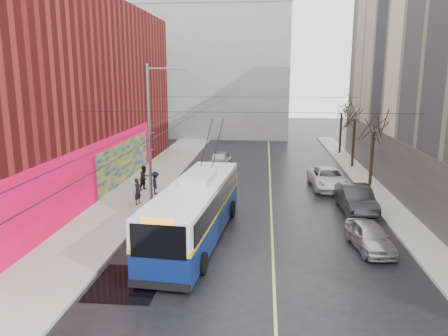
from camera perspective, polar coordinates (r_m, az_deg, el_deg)
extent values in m
plane|color=black|center=(18.87, 1.82, -14.11)|extent=(140.00, 140.00, 0.00)
cube|color=gray|center=(31.38, -11.53, -3.41)|extent=(4.00, 60.00, 0.15)
cube|color=gray|center=(31.10, 20.11, -4.06)|extent=(2.00, 60.00, 0.15)
cube|color=#BFB74C|center=(32.01, 6.08, -3.05)|extent=(0.12, 50.00, 0.01)
cube|color=#5C1212|center=(35.29, -23.74, 8.93)|extent=(12.00, 36.00, 14.00)
cube|color=#E90532|center=(29.73, -16.41, -0.70)|extent=(0.08, 28.00, 4.00)
cube|color=#05339A|center=(35.31, -12.75, 0.81)|extent=(0.06, 12.00, 3.20)
cube|color=#4C4742|center=(32.79, 21.13, 0.14)|extent=(0.06, 36.00, 4.00)
cube|color=gray|center=(62.30, -1.11, 12.71)|extent=(20.00, 12.00, 18.00)
cylinder|color=slate|center=(28.14, -9.75, 4.10)|extent=(0.20, 0.20, 9.00)
cube|color=#590C1E|center=(28.09, -9.04, 3.49)|extent=(0.04, 0.60, 1.10)
cylinder|color=slate|center=(27.59, -7.60, 12.76)|extent=(2.40, 0.10, 0.10)
cube|color=slate|center=(27.36, -5.29, 12.61)|extent=(0.50, 0.22, 0.12)
cylinder|color=black|center=(32.33, -3.22, 8.30)|extent=(0.02, 60.00, 0.02)
cylinder|color=black|center=(32.20, -1.44, 8.30)|extent=(0.02, 60.00, 0.02)
cylinder|color=black|center=(23.00, 2.87, 7.27)|extent=(18.00, 0.02, 0.02)
cylinder|color=black|center=(38.96, 3.94, 9.23)|extent=(18.00, 0.02, 0.02)
cylinder|color=black|center=(34.43, 18.71, 1.02)|extent=(0.24, 0.24, 4.20)
cylinder|color=black|center=(41.15, 16.54, 3.08)|extent=(0.24, 0.24, 4.48)
cylinder|color=black|center=(47.97, 14.97, 4.33)|extent=(0.24, 0.24, 4.37)
cube|color=black|center=(18.82, -12.55, -14.48)|extent=(2.73, 3.37, 0.01)
ellipsoid|color=slate|center=(25.14, -3.60, 10.67)|extent=(0.44, 0.20, 0.12)
ellipsoid|color=slate|center=(27.49, -0.79, 12.62)|extent=(0.44, 0.20, 0.12)
ellipsoid|color=slate|center=(27.14, -2.75, 7.83)|extent=(0.44, 0.20, 0.12)
cube|color=#0A1951|center=(22.59, -3.74, -7.08)|extent=(3.51, 11.81, 1.45)
cube|color=silver|center=(22.18, -3.79, -3.76)|extent=(3.51, 11.81, 1.26)
cube|color=gold|center=(22.36, -3.77, -5.32)|extent=(3.55, 11.85, 0.21)
cube|color=black|center=(16.93, -8.63, -9.52)|extent=(2.23, 0.23, 1.36)
cube|color=black|center=(27.73, -0.87, -0.82)|extent=(2.23, 0.23, 1.16)
cube|color=black|center=(22.55, -6.95, -3.82)|extent=(0.95, 10.63, 0.97)
cube|color=black|center=(21.94, -0.54, -4.18)|extent=(0.95, 10.63, 0.97)
cube|color=silver|center=(22.90, -3.23, -1.24)|extent=(1.60, 3.02, 0.29)
cube|color=black|center=(17.64, -8.48, -14.99)|extent=(2.52, 0.33, 0.29)
cylinder|color=black|center=(19.66, -10.16, -11.63)|extent=(0.37, 0.99, 0.97)
cylinder|color=black|center=(18.97, -2.83, -12.35)|extent=(0.37, 0.99, 0.97)
cylinder|color=black|center=(26.60, -4.36, -5.10)|extent=(0.37, 0.99, 0.97)
cylinder|color=black|center=(26.10, 1.03, -5.40)|extent=(0.37, 0.99, 0.97)
cylinder|color=black|center=(25.96, -2.25, 3.51)|extent=(0.35, 3.36, 2.38)
cylinder|color=black|center=(25.82, -0.78, 3.48)|extent=(0.35, 3.36, 2.38)
imported|color=#ACABB0|center=(22.55, 18.49, -8.43)|extent=(2.10, 4.09, 1.33)
imported|color=#242426|center=(28.17, 16.84, -3.90)|extent=(1.97, 5.06, 1.64)
imported|color=silver|center=(33.48, 13.47, -1.32)|extent=(2.79, 5.56, 1.51)
imported|color=#9A9A9E|center=(39.70, -0.59, 1.08)|extent=(2.23, 4.52, 1.48)
imported|color=black|center=(28.55, -11.18, -3.01)|extent=(0.59, 0.72, 1.71)
imported|color=black|center=(32.01, -10.33, -1.26)|extent=(0.98, 1.07, 1.79)
imported|color=black|center=(30.74, -8.93, -1.94)|extent=(0.85, 1.16, 1.61)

